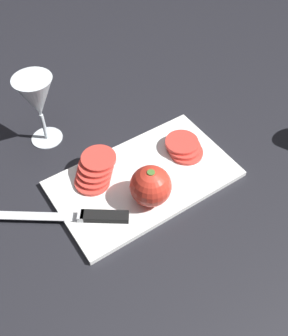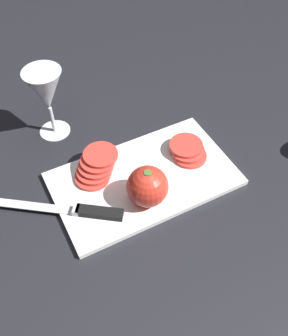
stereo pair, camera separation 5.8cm
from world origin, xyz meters
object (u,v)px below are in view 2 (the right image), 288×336
knife (84,211)px  tomato_slice_stack_near (96,166)px  wine_glass (46,93)px  tomato_slice_stack_far (188,151)px  whole_tomato (148,186)px

knife → tomato_slice_stack_near: 0.11m
wine_glass → tomato_slice_stack_far: 0.34m
tomato_slice_stack_near → wine_glass: bearing=101.6°
knife → tomato_slice_stack_far: size_ratio=2.64×
tomato_slice_stack_near → tomato_slice_stack_far: bearing=-13.0°
wine_glass → knife: (-0.03, -0.26, -0.10)m
wine_glass → tomato_slice_stack_far: (0.24, -0.22, -0.09)m
knife → tomato_slice_stack_near: size_ratio=2.38×
whole_tomato → tomato_slice_stack_far: whole_tomato is taller
whole_tomato → knife: size_ratio=0.34×
wine_glass → tomato_slice_stack_near: bearing=-78.4°
whole_tomato → knife: (-0.13, 0.03, -0.04)m
tomato_slice_stack_near → tomato_slice_stack_far: 0.21m
wine_glass → tomato_slice_stack_far: wine_glass is taller
wine_glass → knife: wine_glass is taller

